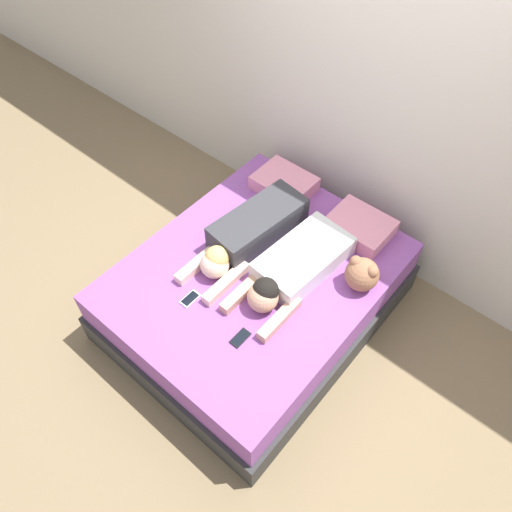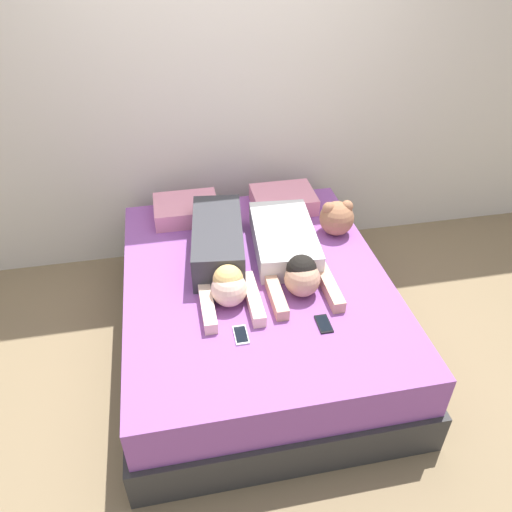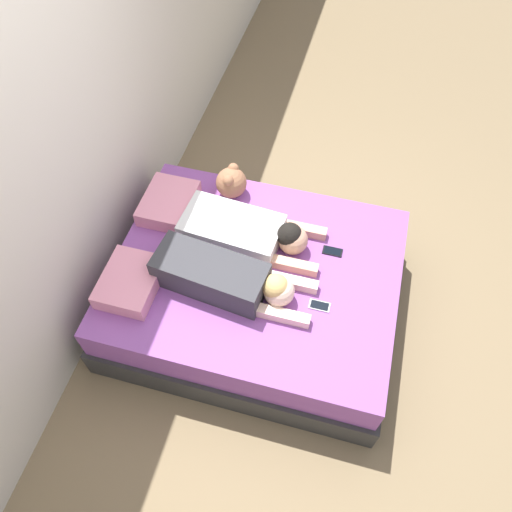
# 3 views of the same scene
# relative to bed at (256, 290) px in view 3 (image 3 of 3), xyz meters

# --- Properties ---
(ground_plane) EXTENTS (12.00, 12.00, 0.00)m
(ground_plane) POSITION_rel_bed_xyz_m (0.00, 0.00, -0.26)
(ground_plane) COLOR #7F6B4C
(wall_back) EXTENTS (12.00, 0.06, 2.60)m
(wall_back) POSITION_rel_bed_xyz_m (0.00, 1.14, 1.04)
(wall_back) COLOR beige
(wall_back) RESTS_ON ground_plane
(bed) EXTENTS (1.62, 1.98, 0.54)m
(bed) POSITION_rel_bed_xyz_m (0.00, 0.00, 0.00)
(bed) COLOR #2D2D2D
(bed) RESTS_ON ground_plane
(pillow_head_left) EXTENTS (0.44, 0.35, 0.12)m
(pillow_head_left) POSITION_rel_bed_xyz_m (-0.35, 0.75, 0.33)
(pillow_head_left) COLOR pink
(pillow_head_left) RESTS_ON bed
(pillow_head_right) EXTENTS (0.44, 0.35, 0.12)m
(pillow_head_right) POSITION_rel_bed_xyz_m (0.35, 0.75, 0.33)
(pillow_head_right) COLOR pink
(pillow_head_right) RESTS_ON bed
(person_left) EXTENTS (0.39, 1.07, 0.23)m
(person_left) POSITION_rel_bed_xyz_m (-0.19, 0.14, 0.38)
(person_left) COLOR #333338
(person_left) RESTS_ON bed
(person_right) EXTENTS (0.43, 1.00, 0.24)m
(person_right) POSITION_rel_bed_xyz_m (0.23, 0.11, 0.36)
(person_right) COLOR silver
(person_right) RESTS_ON bed
(cell_phone_left) EXTENTS (0.07, 0.14, 0.01)m
(cell_phone_left) POSITION_rel_bed_xyz_m (-0.17, -0.47, 0.28)
(cell_phone_left) COLOR silver
(cell_phone_left) RESTS_ON bed
(cell_phone_right) EXTENTS (0.07, 0.14, 0.01)m
(cell_phone_right) POSITION_rel_bed_xyz_m (0.27, -0.48, 0.28)
(cell_phone_right) COLOR black
(cell_phone_right) RESTS_ON bed
(plush_toy) EXTENTS (0.23, 0.23, 0.24)m
(plush_toy) POSITION_rel_bed_xyz_m (0.61, 0.35, 0.39)
(plush_toy) COLOR #996647
(plush_toy) RESTS_ON bed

